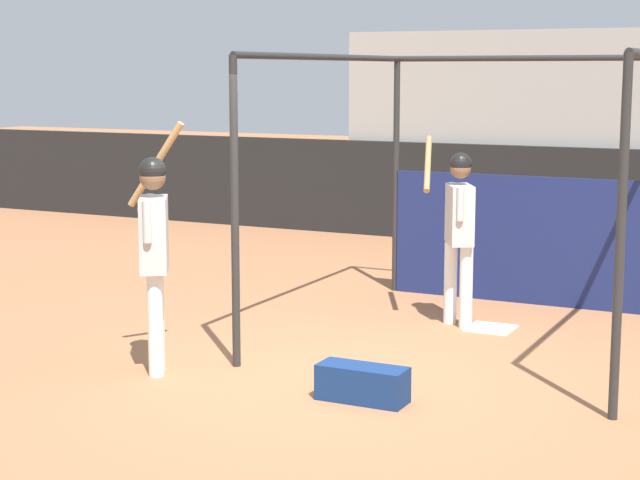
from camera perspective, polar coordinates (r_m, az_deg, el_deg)
ground_plane at (r=8.94m, az=0.51°, el=-7.41°), size 60.00×60.00×0.00m
outfield_wall at (r=15.64m, az=12.33°, el=2.22°), size 24.00×0.12×1.46m
bleacher_section at (r=17.18m, az=13.78°, el=5.56°), size 6.50×3.20×3.14m
batting_cage at (r=11.15m, az=10.43°, el=2.06°), size 3.27×3.66×2.69m
home_plate at (r=10.74m, az=9.11°, el=-4.67°), size 0.44×0.44×0.02m
player_batter at (r=10.66m, az=7.40°, el=0.96°), size 0.73×0.71×1.87m
player_waiting at (r=9.00m, az=-8.84°, el=-0.12°), size 0.68×0.65×2.11m
equipment_bag at (r=8.33m, az=2.28°, el=-7.66°), size 0.70×0.28×0.28m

